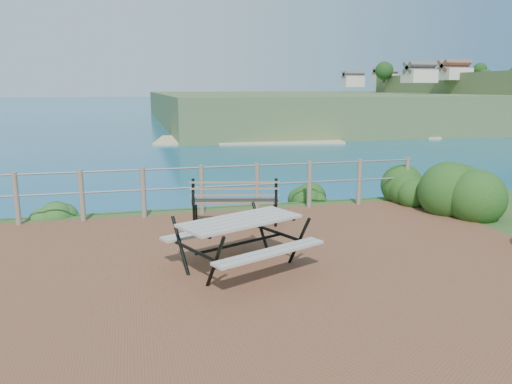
{
  "coord_description": "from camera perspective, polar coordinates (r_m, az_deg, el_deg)",
  "views": [
    {
      "loc": [
        -1.3,
        -6.47,
        2.54
      ],
      "look_at": [
        0.75,
        1.8,
        0.75
      ],
      "focal_mm": 35.0,
      "sensor_mm": 36.0,
      "label": 1
    }
  ],
  "objects": [
    {
      "name": "shrub_right_front",
      "position": [
        10.99,
        22.91,
        -2.45
      ],
      "size": [
        1.24,
        1.24,
        1.77
      ],
      "primitive_type": "ellipsoid",
      "color": "#144114",
      "rests_on": "ground"
    },
    {
      "name": "shrub_right_edge",
      "position": [
        11.84,
        17.81,
        -1.09
      ],
      "size": [
        1.01,
        1.01,
        1.45
      ],
      "primitive_type": "ellipsoid",
      "color": "#144114",
      "rests_on": "ground"
    },
    {
      "name": "safety_railing",
      "position": [
        10.1,
        -6.23,
        0.57
      ],
      "size": [
        9.4,
        0.1,
        1.0
      ],
      "color": "#6B5B4C",
      "rests_on": "ground"
    },
    {
      "name": "shrub_lip_east",
      "position": [
        11.62,
        5.65,
        -0.81
      ],
      "size": [
        0.79,
        0.79,
        0.54
      ],
      "primitive_type": "ellipsoid",
      "color": "#144114",
      "rests_on": "ground"
    },
    {
      "name": "park_bench",
      "position": [
        9.25,
        -2.41,
        -0.22
      ],
      "size": [
        1.67,
        0.76,
        0.91
      ],
      "rotation": [
        0.0,
        0.0,
        -0.23
      ],
      "color": "brown",
      "rests_on": "ground"
    },
    {
      "name": "distant_bay",
      "position": [
        272.27,
        26.36,
        9.82
      ],
      "size": [
        290.0,
        232.36,
        24.0
      ],
      "color": "#3B5128",
      "rests_on": "ground"
    },
    {
      "name": "shrub_lip_west",
      "position": [
        10.72,
        -22.17,
        -2.73
      ],
      "size": [
        0.68,
        0.68,
        0.39
      ],
      "primitive_type": "ellipsoid",
      "color": "#235821",
      "rests_on": "ground"
    },
    {
      "name": "picnic_table",
      "position": [
        7.02,
        -1.79,
        -5.34
      ],
      "size": [
        1.85,
        1.38,
        0.72
      ],
      "rotation": [
        0.0,
        0.0,
        0.42
      ],
      "color": "#999689",
      "rests_on": "ground"
    },
    {
      "name": "ground",
      "position": [
        7.07,
        -2.4,
        -9.2
      ],
      "size": [
        10.0,
        7.0,
        0.12
      ],
      "primitive_type": "cube",
      "color": "brown",
      "rests_on": "ground"
    },
    {
      "name": "ocean",
      "position": [
        206.49,
        -13.77,
        10.84
      ],
      "size": [
        1200.0,
        1200.0,
        0.0
      ],
      "primitive_type": "plane",
      "color": "#166C86",
      "rests_on": "ground"
    }
  ]
}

